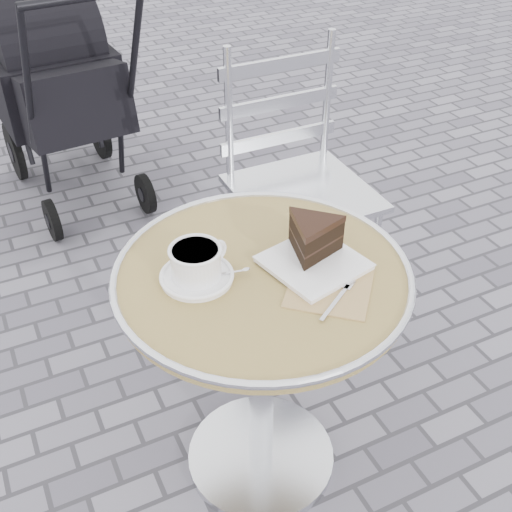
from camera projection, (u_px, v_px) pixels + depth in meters
name	position (u px, v px, depth m)	size (l,w,h in m)	color
ground	(261.00, 458.00, 1.96)	(80.00, 80.00, 0.00)	slate
cafe_table	(262.00, 323.00, 1.62)	(0.72, 0.72, 0.74)	silver
cappuccino_set	(197.00, 265.00, 1.48)	(0.20, 0.17, 0.09)	white
cake_plate_set	(314.00, 243.00, 1.52)	(0.26, 0.35, 0.11)	tan
bistro_chair	(290.00, 154.00, 2.23)	(0.45, 0.45, 0.99)	silver
baby_stroller	(60.00, 95.00, 2.94)	(0.55, 1.08, 1.09)	black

